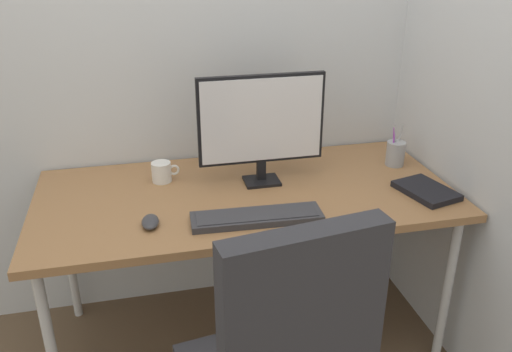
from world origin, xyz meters
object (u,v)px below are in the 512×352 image
mouse (150,222)px  notebook (426,191)px  pen_holder (395,153)px  coffee_mug (162,172)px  monitor (261,122)px  keyboard (257,217)px

mouse → notebook: 1.09m
pen_holder → coffee_mug: size_ratio=1.64×
coffee_mug → monitor: bearing=-13.3°
keyboard → notebook: 0.71m
mouse → coffee_mug: coffee_mug is taller
notebook → monitor: bearing=142.9°
monitor → notebook: bearing=-22.8°
notebook → coffee_mug: bearing=146.5°
mouse → pen_holder: size_ratio=0.56×
monitor → pen_holder: (0.62, 0.04, -0.20)m
mouse → coffee_mug: size_ratio=0.92×
pen_holder → notebook: size_ratio=0.80×
monitor → pen_holder: bearing=3.4°
mouse → notebook: size_ratio=0.45×
monitor → notebook: 0.71m
keyboard → coffee_mug: 0.52m
mouse → notebook: (1.09, 0.02, -0.00)m
monitor → mouse: monitor is taller
mouse → pen_holder: 1.14m
keyboard → coffee_mug: (-0.31, 0.42, 0.03)m
pen_holder → keyboard: bearing=-153.4°
keyboard → mouse: size_ratio=4.52×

